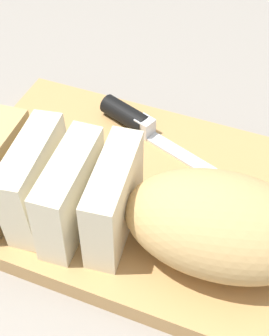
% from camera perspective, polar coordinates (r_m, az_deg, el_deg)
% --- Properties ---
extents(ground_plane, '(3.00, 3.00, 0.00)m').
position_cam_1_polar(ground_plane, '(0.57, -0.00, -3.65)').
color(ground_plane, gray).
extents(cutting_board, '(0.40, 0.28, 0.02)m').
position_cam_1_polar(cutting_board, '(0.56, -0.00, -2.91)').
color(cutting_board, tan).
rests_on(cutting_board, ground_plane).
extents(bread_loaf, '(0.34, 0.13, 0.09)m').
position_cam_1_polar(bread_loaf, '(0.48, 1.81, -4.54)').
color(bread_loaf, tan).
rests_on(bread_loaf, cutting_board).
extents(bread_knife, '(0.25, 0.12, 0.02)m').
position_cam_1_polar(bread_knife, '(0.61, 0.96, 4.68)').
color(bread_knife, silver).
rests_on(bread_knife, cutting_board).
extents(crumb_near_knife, '(0.00, 0.00, 0.00)m').
position_cam_1_polar(crumb_near_knife, '(0.54, 6.85, -4.36)').
color(crumb_near_knife, tan).
rests_on(crumb_near_knife, cutting_board).
extents(crumb_near_loaf, '(0.01, 0.01, 0.01)m').
position_cam_1_polar(crumb_near_loaf, '(0.53, 2.04, -4.86)').
color(crumb_near_loaf, tan).
rests_on(crumb_near_loaf, cutting_board).
extents(crumb_stray_left, '(0.00, 0.00, 0.00)m').
position_cam_1_polar(crumb_stray_left, '(0.54, 1.24, -3.64)').
color(crumb_stray_left, tan).
rests_on(crumb_stray_left, cutting_board).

